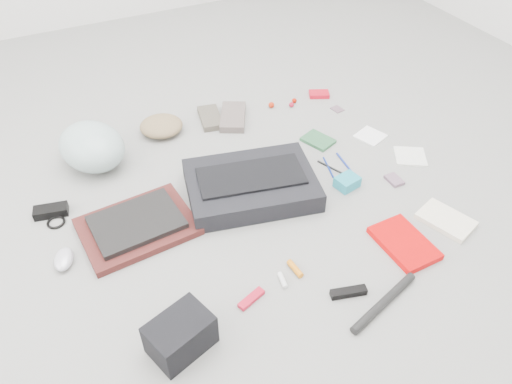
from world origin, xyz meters
name	(u,v)px	position (x,y,z in m)	size (l,w,h in m)	color
ground_plane	(256,201)	(0.00, 0.00, 0.00)	(4.00, 4.00, 0.00)	gray
messenger_bag	(251,185)	(0.01, 0.05, 0.04)	(0.50, 0.36, 0.08)	black
bag_flap	(251,176)	(0.01, 0.05, 0.09)	(0.41, 0.19, 0.01)	black
laptop_sleeve	(138,227)	(-0.46, 0.06, 0.01)	(0.40, 0.30, 0.03)	#4D1B19
laptop	(136,222)	(-0.46, 0.06, 0.04)	(0.32, 0.23, 0.02)	black
bike_helmet	(92,147)	(-0.51, 0.52, 0.09)	(0.25, 0.31, 0.19)	#ADCAC9
beanie	(161,126)	(-0.18, 0.62, 0.03)	(0.20, 0.19, 0.07)	#8C724E
mitten_left	(210,118)	(0.06, 0.61, 0.01)	(0.10, 0.19, 0.03)	#585145
mitten_right	(233,117)	(0.16, 0.57, 0.02)	(0.11, 0.23, 0.03)	#6A5D58
power_brick	(51,211)	(-0.74, 0.28, 0.02)	(0.13, 0.06, 0.03)	black
cable_coil	(56,222)	(-0.73, 0.23, 0.01)	(0.07, 0.07, 0.01)	black
mouse	(64,259)	(-0.74, 0.01, 0.02)	(0.06, 0.11, 0.04)	silver
camera_bag	(180,335)	(-0.48, -0.48, 0.06)	(0.18, 0.13, 0.12)	black
multitool	(251,299)	(-0.22, -0.42, 0.01)	(0.10, 0.03, 0.02)	#B00E25
toiletry_tube_white	(283,280)	(-0.10, -0.40, 0.01)	(0.02, 0.02, 0.06)	silver
toiletry_tube_orange	(295,269)	(-0.04, -0.37, 0.01)	(0.02, 0.02, 0.08)	orange
u_lock	(349,292)	(0.07, -0.54, 0.01)	(0.12, 0.03, 0.02)	black
bike_pump	(384,302)	(0.15, -0.62, 0.01)	(0.03, 0.03, 0.31)	black
book_red	(404,243)	(0.37, -0.45, 0.01)	(0.16, 0.24, 0.02)	red
book_white	(446,220)	(0.59, -0.42, 0.01)	(0.13, 0.20, 0.02)	silver
notepad	(318,140)	(0.43, 0.23, 0.01)	(0.10, 0.13, 0.02)	#295A37
pen_blue	(328,167)	(0.37, 0.05, 0.00)	(0.01, 0.01, 0.14)	navy
pen_black	(332,168)	(0.38, 0.04, 0.00)	(0.01, 0.01, 0.15)	black
pen_navy	(345,163)	(0.45, 0.04, 0.00)	(0.01, 0.01, 0.15)	navy
accordion_wallet	(347,182)	(0.37, -0.08, 0.02)	(0.09, 0.07, 0.05)	#23A0B8
card_deck	(394,180)	(0.57, -0.14, 0.01)	(0.05, 0.08, 0.01)	slate
napkin_top	(370,136)	(0.67, 0.16, 0.00)	(0.12, 0.12, 0.01)	white
napkin_bottom	(410,156)	(0.74, -0.04, 0.00)	(0.13, 0.13, 0.01)	silver
lollipop_a	(271,105)	(0.37, 0.59, 0.01)	(0.03, 0.03, 0.03)	#B32008
lollipop_b	(291,105)	(0.47, 0.55, 0.01)	(0.03, 0.03, 0.03)	#A41128
lollipop_c	(294,101)	(0.50, 0.57, 0.01)	(0.02, 0.02, 0.02)	#A91101
altoids_tin	(319,94)	(0.65, 0.57, 0.01)	(0.10, 0.06, 0.02)	red
stamp_sheet	(337,109)	(0.66, 0.42, 0.00)	(0.05, 0.06, 0.00)	#725663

